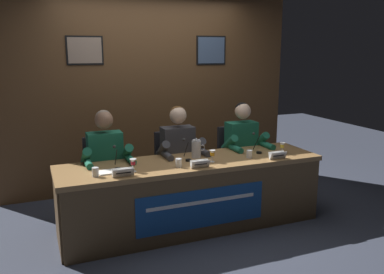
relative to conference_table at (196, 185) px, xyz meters
name	(u,v)px	position (x,y,z in m)	size (l,w,h in m)	color
ground_plane	(192,225)	(0.00, 0.10, -0.49)	(12.00, 12.00, 0.00)	#383D4C
wall_back_panelled	(151,91)	(0.00, 1.55, 0.82)	(3.95, 0.14, 2.60)	brown
conference_table	(196,185)	(0.00, 0.00, 0.00)	(2.75, 0.73, 0.72)	olive
chair_left	(105,180)	(-0.82, 0.65, -0.04)	(0.44, 0.44, 0.91)	black
panelist_left	(107,160)	(-0.82, 0.45, 0.23)	(0.51, 0.48, 1.24)	black
nameplate_left	(123,172)	(-0.78, -0.17, 0.28)	(0.19, 0.06, 0.08)	white
juice_glass_left	(133,163)	(-0.66, -0.05, 0.32)	(0.06, 0.06, 0.12)	white
water_cup_left	(95,173)	(-1.01, -0.07, 0.27)	(0.06, 0.06, 0.08)	silver
microphone_left	(117,161)	(-0.78, 0.10, 0.31)	(0.06, 0.17, 0.22)	black
chair_center	(174,172)	(0.00, 0.65, -0.04)	(0.44, 0.44, 0.91)	black
panelist_center	(180,153)	(0.00, 0.45, 0.23)	(0.51, 0.48, 1.24)	black
nameplate_center	(200,164)	(-0.03, -0.17, 0.28)	(0.19, 0.06, 0.08)	white
juice_glass_center	(212,154)	(0.17, -0.03, 0.32)	(0.06, 0.06, 0.12)	white
water_cup_center	(179,163)	(-0.21, -0.07, 0.27)	(0.06, 0.06, 0.08)	silver
microphone_center	(187,153)	(-0.04, 0.13, 0.31)	(0.06, 0.17, 0.22)	black
chair_right	(236,164)	(0.82, 0.65, -0.04)	(0.44, 0.44, 0.91)	black
panelist_right	(244,146)	(0.82, 0.45, 0.23)	(0.51, 0.48, 1.24)	black
nameplate_right	(278,155)	(0.86, -0.18, 0.28)	(0.19, 0.06, 0.08)	white
juice_glass_right	(282,146)	(1.04, 0.00, 0.32)	(0.06, 0.06, 0.12)	white
water_cup_right	(249,154)	(0.60, -0.03, 0.27)	(0.06, 0.06, 0.08)	silver
microphone_right	(257,146)	(0.80, 0.13, 0.31)	(0.06, 0.17, 0.22)	black
water_pitcher_central	(196,149)	(0.09, 0.20, 0.33)	(0.15, 0.10, 0.21)	silver
document_stack_left	(110,172)	(-0.87, 0.01, 0.24)	(0.22, 0.16, 0.01)	white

